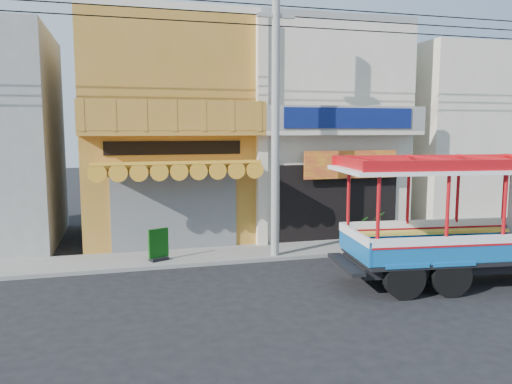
# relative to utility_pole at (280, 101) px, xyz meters

# --- Properties ---
(ground) EXTENTS (90.00, 90.00, 0.00)m
(ground) POSITION_rel_utility_pole_xyz_m (0.85, -3.30, -5.03)
(ground) COLOR black
(ground) RESTS_ON ground
(sidewalk) EXTENTS (30.00, 2.00, 0.12)m
(sidewalk) POSITION_rel_utility_pole_xyz_m (0.85, 0.70, -4.97)
(sidewalk) COLOR slate
(sidewalk) RESTS_ON ground
(shophouse_left) EXTENTS (6.00, 7.50, 8.24)m
(shophouse_left) POSITION_rel_utility_pole_xyz_m (-3.15, 4.66, -0.92)
(shophouse_left) COLOR #A47624
(shophouse_left) RESTS_ON ground
(shophouse_right) EXTENTS (6.00, 6.75, 8.24)m
(shophouse_right) POSITION_rel_utility_pole_xyz_m (2.85, 4.66, -0.93)
(shophouse_right) COLOR beige
(shophouse_right) RESTS_ON ground
(party_pilaster) EXTENTS (0.35, 0.30, 8.00)m
(party_pilaster) POSITION_rel_utility_pole_xyz_m (-0.15, 1.55, -1.03)
(party_pilaster) COLOR beige
(party_pilaster) RESTS_ON ground
(filler_building_right) EXTENTS (6.00, 6.00, 7.60)m
(filler_building_right) POSITION_rel_utility_pole_xyz_m (9.85, 4.70, -1.23)
(filler_building_right) COLOR beige
(filler_building_right) RESTS_ON ground
(utility_pole) EXTENTS (28.00, 0.26, 9.00)m
(utility_pole) POSITION_rel_utility_pole_xyz_m (0.00, 0.00, 0.00)
(utility_pole) COLOR gray
(utility_pole) RESTS_ON ground
(songthaew_truck) EXTENTS (7.59, 3.19, 3.44)m
(songthaew_truck) POSITION_rel_utility_pole_xyz_m (4.84, -3.86, -3.37)
(songthaew_truck) COLOR black
(songthaew_truck) RESTS_ON ground
(green_sign) EXTENTS (0.63, 0.50, 1.01)m
(green_sign) POSITION_rel_utility_pole_xyz_m (-3.82, 0.30, -4.49)
(green_sign) COLOR black
(green_sign) RESTS_ON sidewalk
(potted_plant_a) EXTENTS (1.20, 1.21, 1.02)m
(potted_plant_a) POSITION_rel_utility_pole_xyz_m (2.88, 0.42, -4.40)
(potted_plant_a) COLOR #1A5819
(potted_plant_a) RESTS_ON sidewalk
(potted_plant_c) EXTENTS (0.82, 0.82, 1.03)m
(potted_plant_c) POSITION_rel_utility_pole_xyz_m (4.29, 1.26, -4.40)
(potted_plant_c) COLOR #1A5819
(potted_plant_c) RESTS_ON sidewalk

